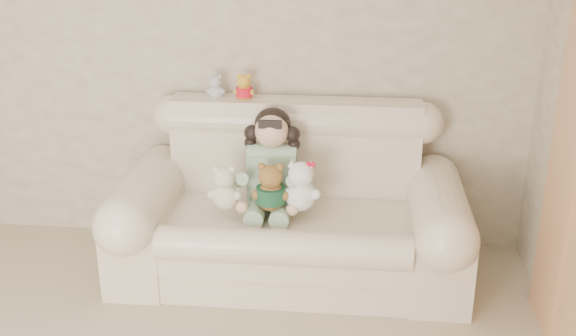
% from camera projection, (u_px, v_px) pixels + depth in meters
% --- Properties ---
extents(wall_back, '(4.50, 0.00, 4.50)m').
position_uv_depth(wall_back, '(177.00, 49.00, 4.37)').
color(wall_back, beige).
rests_on(wall_back, ground).
extents(sofa, '(2.10, 0.95, 1.03)m').
position_uv_depth(sofa, '(290.00, 199.00, 4.12)').
color(sofa, beige).
rests_on(sofa, floor).
extents(seated_child, '(0.40, 0.48, 0.63)m').
position_uv_depth(seated_child, '(272.00, 159.00, 4.12)').
color(seated_child, '#34753C').
rests_on(seated_child, sofa).
extents(brown_teddy, '(0.24, 0.20, 0.34)m').
position_uv_depth(brown_teddy, '(271.00, 183.00, 3.94)').
color(brown_teddy, brown).
rests_on(brown_teddy, sofa).
extents(white_cat, '(0.28, 0.25, 0.36)m').
position_uv_depth(white_cat, '(301.00, 181.00, 3.94)').
color(white_cat, white).
rests_on(white_cat, sofa).
extents(cream_teddy, '(0.25, 0.22, 0.32)m').
position_uv_depth(cream_teddy, '(224.00, 183.00, 3.96)').
color(cream_teddy, silver).
rests_on(cream_teddy, sofa).
extents(yellow_mini_bear, '(0.15, 0.14, 0.20)m').
position_uv_depth(yellow_mini_bear, '(244.00, 85.00, 4.27)').
color(yellow_mini_bear, yellow).
rests_on(yellow_mini_bear, sofa).
extents(grey_mini_plush, '(0.14, 0.13, 0.19)m').
position_uv_depth(grey_mini_plush, '(216.00, 85.00, 4.30)').
color(grey_mini_plush, silver).
rests_on(grey_mini_plush, sofa).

